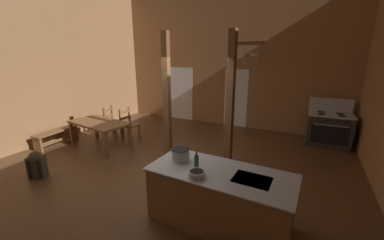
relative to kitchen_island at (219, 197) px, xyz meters
The scene contains 17 objects.
ground_plane 2.02m from the kitchen_island, 150.17° to the left, with size 8.97×9.18×0.10m, color brown.
wall_back 5.83m from the kitchen_island, 108.02° to the left, with size 8.97×0.14×4.69m, color #93663F.
wall_left 6.24m from the kitchen_island, behind, with size 0.14×9.18×4.69m, color #93663F.
glazed_door_back_left 6.29m from the kitchen_island, 124.45° to the left, with size 1.00×0.01×2.05m, color white.
glazed_panel_back_right 5.36m from the kitchen_island, 104.08° to the left, with size 0.84×0.01×2.05m, color white.
kitchen_island is the anchor object (origin of this frame).
stove_range 4.81m from the kitchen_island, 69.74° to the left, with size 1.17×0.86×1.32m.
support_post_with_pot_rack 2.05m from the kitchen_island, 102.80° to the left, with size 0.69×0.25×3.04m.
support_post_center 2.57m from the kitchen_island, 141.69° to the left, with size 0.14×0.14×3.04m.
dining_table 4.37m from the kitchen_island, 160.38° to the left, with size 1.82×1.14×0.74m.
ladderback_chair_near_window 4.53m from the kitchen_island, 148.43° to the left, with size 0.46×0.46×0.95m.
ladderback_chair_by_post 5.09m from the kitchen_island, 152.45° to the left, with size 0.50×0.50×0.95m.
bench_along_left_wall 5.48m from the kitchen_island, 169.36° to the left, with size 0.44×1.29×0.44m.
backpack 3.98m from the kitchen_island, behind, with size 0.39×0.38×0.60m.
stockpot_on_counter 0.91m from the kitchen_island, behind, with size 0.37×0.30×0.20m.
mixing_bowl_on_counter 0.62m from the kitchen_island, 130.84° to the right, with size 0.24×0.24×0.09m.
bottle_tall_on_counter 0.67m from the kitchen_island, behind, with size 0.07×0.07×0.27m.
Camera 1 is at (2.74, -3.99, 2.56)m, focal length 22.07 mm.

